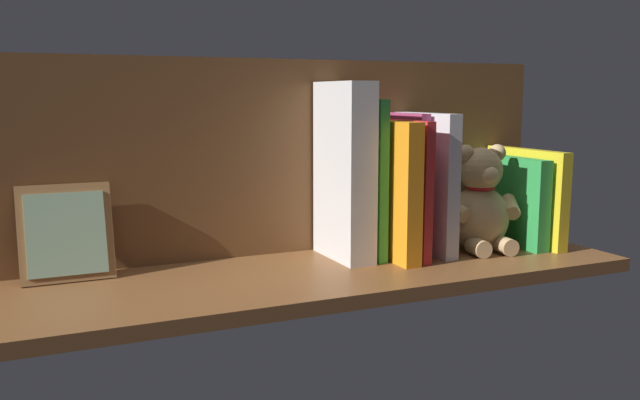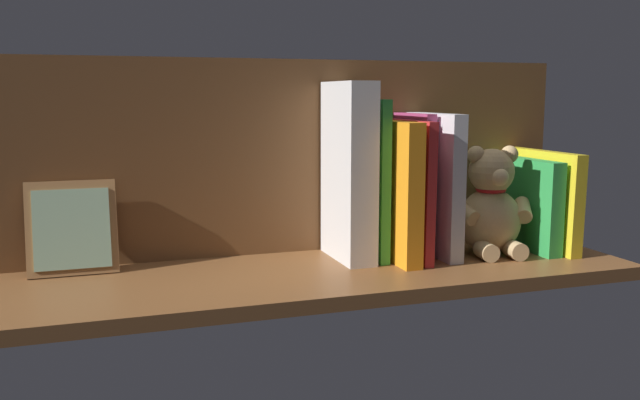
% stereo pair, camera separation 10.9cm
% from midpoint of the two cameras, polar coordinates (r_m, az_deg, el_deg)
% --- Properties ---
extents(ground_plane, '(1.02, 0.32, 0.02)m').
position_cam_midpoint_polar(ground_plane, '(1.12, -2.81, -6.25)').
color(ground_plane, brown).
extents(shelf_back_panel, '(1.02, 0.02, 0.34)m').
position_cam_midpoint_polar(shelf_back_panel, '(1.21, -5.27, 3.55)').
color(shelf_back_panel, brown).
rests_on(shelf_back_panel, ground_plane).
extents(book_0, '(0.03, 0.21, 0.18)m').
position_cam_midpoint_polar(book_0, '(1.33, 14.41, 0.31)').
color(book_0, yellow).
rests_on(book_0, ground_plane).
extents(book_1, '(0.03, 0.19, 0.16)m').
position_cam_midpoint_polar(book_1, '(1.32, 13.11, -0.03)').
color(book_1, green).
rests_on(book_1, ground_plane).
extents(teddy_bear, '(0.15, 0.13, 0.19)m').
position_cam_midpoint_polar(teddy_bear, '(1.25, 10.69, -0.34)').
color(teddy_bear, tan).
rests_on(teddy_bear, ground_plane).
extents(book_2, '(0.03, 0.17, 0.25)m').
position_cam_midpoint_polar(book_2, '(1.22, 6.20, 1.40)').
color(book_2, silver).
rests_on(book_2, ground_plane).
extents(book_3, '(0.02, 0.13, 0.25)m').
position_cam_midpoint_polar(book_3, '(1.23, 4.50, 1.44)').
color(book_3, '#B23F72').
rests_on(book_3, ground_plane).
extents(book_4, '(0.02, 0.18, 0.23)m').
position_cam_midpoint_polar(book_4, '(1.19, 4.07, 0.98)').
color(book_4, red).
rests_on(book_4, ground_plane).
extents(book_5, '(0.03, 0.19, 0.23)m').
position_cam_midpoint_polar(book_5, '(1.17, 2.84, 0.87)').
color(book_5, orange).
rests_on(book_5, ground_plane).
extents(book_6, '(0.02, 0.14, 0.27)m').
position_cam_midpoint_polar(book_6, '(1.18, 1.03, 1.78)').
color(book_6, green).
rests_on(book_6, ground_plane).
extents(dictionary_thick_white, '(0.05, 0.15, 0.30)m').
position_cam_midpoint_polar(dictionary_thick_white, '(1.16, -0.68, 2.38)').
color(dictionary_thick_white, silver).
rests_on(dictionary_thick_white, ground_plane).
extents(picture_frame_leaning, '(0.14, 0.05, 0.15)m').
position_cam_midpoint_polar(picture_frame_leaning, '(1.12, -22.94, -2.58)').
color(picture_frame_leaning, '#9E6B3D').
rests_on(picture_frame_leaning, ground_plane).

